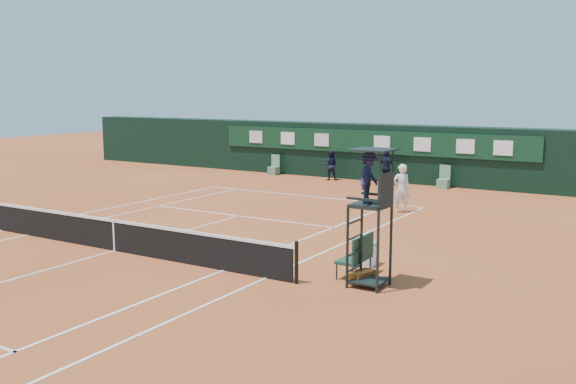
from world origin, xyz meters
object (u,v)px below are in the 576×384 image
(umpire_chair, at_px, (370,188))
(player_bench, at_px, (358,254))
(player, at_px, (401,188))
(cooler, at_px, (366,253))
(tennis_net, at_px, (114,234))

(umpire_chair, height_order, player_bench, umpire_chair)
(player, bearing_deg, player_bench, 63.15)
(cooler, distance_m, player, 8.21)
(umpire_chair, bearing_deg, player, 107.11)
(umpire_chair, distance_m, cooler, 2.91)
(tennis_net, relative_size, player_bench, 10.75)
(cooler, height_order, player, player)
(cooler, bearing_deg, player, 104.84)
(umpire_chair, relative_size, player_bench, 2.85)
(tennis_net, height_order, cooler, tennis_net)
(player_bench, xyz_separation_m, cooler, (-0.29, 1.13, -0.27))
(cooler, bearing_deg, player_bench, -75.66)
(player_bench, relative_size, player, 0.62)
(umpire_chair, bearing_deg, player_bench, 132.73)
(tennis_net, bearing_deg, cooler, 19.48)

